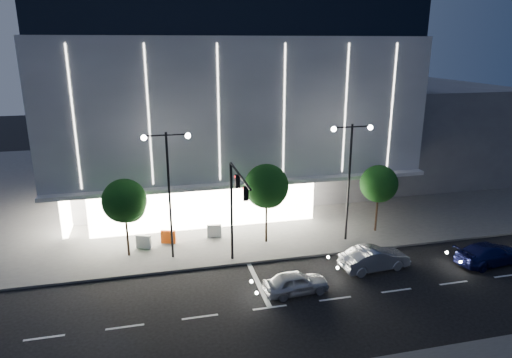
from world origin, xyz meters
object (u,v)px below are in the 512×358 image
object	(u,v)px
barrier_b	(144,242)
tree_right	(379,186)
tree_mid	(267,188)
tree_left	(125,203)
car_third	(489,254)
street_lamp_east	(350,166)
street_lamp_west	(168,177)
barrier_a	(168,237)
car_second	(374,258)
car_lead	(296,283)
barrier_d	(214,231)
traffic_mast	(235,199)

from	to	relation	value
barrier_b	tree_right	bearing A→B (deg)	19.66
tree_mid	tree_right	size ratio (longest dim) A/B	1.12
tree_left	car_third	world-z (taller)	tree_left
street_lamp_east	tree_right	bearing A→B (deg)	18.63
street_lamp_west	tree_mid	xyz separation A→B (m)	(7.03, 1.02, -1.62)
tree_mid	barrier_a	xyz separation A→B (m)	(-7.20, 1.39, -3.68)
street_lamp_east	car_second	world-z (taller)	street_lamp_east
street_lamp_west	car_lead	bearing A→B (deg)	-42.22
car_lead	barrier_b	world-z (taller)	car_lead
tree_left	car_lead	size ratio (longest dim) A/B	1.44
street_lamp_west	street_lamp_east	bearing A→B (deg)	0.00
tree_mid	car_lead	bearing A→B (deg)	-90.63
tree_right	car_lead	xyz separation A→B (m)	(-9.08, -7.32, -3.21)
car_lead	barrier_d	bearing A→B (deg)	17.37
street_lamp_west	barrier_b	bearing A→B (deg)	135.15
tree_mid	barrier_b	size ratio (longest dim) A/B	5.59
tree_mid	car_third	world-z (taller)	tree_mid
tree_left	traffic_mast	bearing A→B (deg)	-27.84
car_lead	car_third	distance (m)	14.03
traffic_mast	barrier_d	bearing A→B (deg)	97.15
car_lead	barrier_a	size ratio (longest dim) A/B	3.62
tree_mid	car_third	size ratio (longest dim) A/B	1.23
traffic_mast	car_lead	bearing A→B (deg)	-51.01
car_second	barrier_a	size ratio (longest dim) A/B	4.27
car_lead	car_third	size ratio (longest dim) A/B	0.80
tree_mid	car_second	size ratio (longest dim) A/B	1.31
tree_left	barrier_b	world-z (taller)	tree_left
car_lead	car_second	xyz separation A→B (m)	(6.01, 1.67, 0.10)
street_lamp_east	car_lead	xyz separation A→B (m)	(-6.05, -6.30, -5.28)
street_lamp_west	car_second	bearing A→B (deg)	-19.66
car_second	barrier_b	size ratio (longest dim) A/B	4.27
tree_right	car_third	size ratio (longest dim) A/B	1.10
street_lamp_west	barrier_b	size ratio (longest dim) A/B	8.18
street_lamp_west	tree_right	world-z (taller)	street_lamp_west
tree_left	tree_mid	xyz separation A→B (m)	(10.00, 0.00, 0.30)
street_lamp_west	barrier_a	distance (m)	5.83
street_lamp_east	barrier_d	distance (m)	11.37
barrier_d	barrier_b	bearing A→B (deg)	-165.88
street_lamp_east	tree_mid	bearing A→B (deg)	170.31
tree_mid	barrier_a	bearing A→B (deg)	169.09
tree_right	car_third	world-z (taller)	tree_right
tree_right	street_lamp_east	bearing A→B (deg)	-161.37
car_third	barrier_b	bearing A→B (deg)	63.83
street_lamp_east	car_lead	distance (m)	10.21
traffic_mast	car_lead	world-z (taller)	traffic_mast
street_lamp_west	car_third	size ratio (longest dim) A/B	1.80
tree_right	barrier_d	distance (m)	13.22
street_lamp_east	barrier_a	distance (m)	14.40
car_second	barrier_b	xyz separation A→B (m)	(-14.93, 6.58, -0.12)
traffic_mast	street_lamp_east	size ratio (longest dim) A/B	0.79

